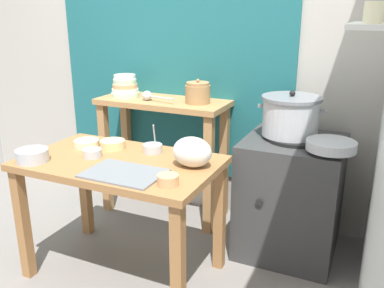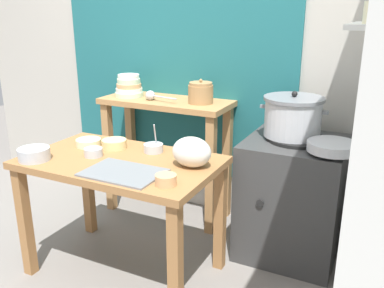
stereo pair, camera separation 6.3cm
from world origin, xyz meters
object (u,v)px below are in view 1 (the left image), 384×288
Objects in this scene: prep_table at (121,178)px; plastic_bag at (192,152)px; ladle at (148,96)px; serving_tray at (124,173)px; bowl_stack_enamel at (125,87)px; prep_bowl_2 at (113,144)px; clay_pot at (198,93)px; stove_block at (290,196)px; prep_bowl_3 at (153,148)px; prep_bowl_4 at (32,155)px; prep_bowl_1 at (92,153)px; prep_bowl_5 at (168,180)px; prep_bowl_0 at (87,143)px; back_shelf_table at (163,129)px; wide_pan at (331,145)px; steamer_pot at (291,116)px.

plastic_bag is (0.41, 0.08, 0.19)m from prep_table.
ladle is 0.99m from serving_tray.
bowl_stack_enamel is 1.41× the size of prep_bowl_2.
clay_pot is at bearing 90.82° from serving_tray.
stove_block is 0.95m from prep_bowl_3.
serving_tray is 2.68× the size of prep_bowl_2.
prep_table is at bearing 129.76° from serving_tray.
prep_table is 6.29× the size of prep_bowl_4.
clay_pot is at bearing 70.12° from prep_bowl_1.
stove_block is at bearing 63.42° from prep_bowl_5.
prep_bowl_3 is at bearing -92.38° from clay_pot.
prep_bowl_0 is 0.87× the size of prep_bowl_4.
back_shelf_table is at bearing 180.00° from clay_pot.
prep_bowl_0 is 1.45× the size of prep_bowl_5.
plastic_bag is at bearing -7.72° from prep_bowl_2.
prep_table is 0.81m from back_shelf_table.
clay_pot is (0.13, 0.79, 0.36)m from prep_table.
serving_tray is at bearing 5.27° from prep_bowl_4.
prep_table is at bearing -155.56° from wide_pan.
prep_bowl_0 is at bearing 148.47° from serving_tray.
prep_bowl_3 is at bearing -57.78° from ladle.
clay_pot reaches higher than prep_bowl_2.
prep_bowl_0 is 0.35m from prep_bowl_4.
wide_pan is at bearing 35.26° from serving_tray.
plastic_bag is at bearing -20.40° from prep_bowl_3.
prep_bowl_4 is (-0.11, -0.33, 0.01)m from prep_bowl_0.
ladle is 0.65m from prep_bowl_3.
prep_bowl_5 reaches higher than serving_tray.
stove_block is at bearing 34.95° from prep_bowl_4.
prep_bowl_1 is at bearing -157.53° from wide_pan.
back_shelf_table is 2.33× the size of steamer_pot.
prep_table is 0.96m from bowl_stack_enamel.
clay_pot is 0.64m from prep_bowl_3.
prep_bowl_3 is (-0.97, -0.29, -0.06)m from wide_pan.
plastic_bag is at bearing -126.26° from stove_block.
wide_pan is 2.61× the size of prep_bowl_5.
serving_tray is (-0.66, -0.85, -0.18)m from steamer_pot.
wide_pan reaches higher than prep_bowl_2.
prep_bowl_2 is (0.30, -0.61, -0.23)m from bowl_stack_enamel.
prep_bowl_2 is at bearing 134.85° from prep_table.
back_shelf_table is 6.42× the size of prep_bowl_2.
steamer_pot is 0.35m from wide_pan.
back_shelf_table reaches higher than prep_bowl_4.
ladle is at bearing 97.86° from prep_bowl_2.
prep_bowl_3 reaches higher than prep_bowl_4.
bowl_stack_enamel is 0.23m from ladle.
bowl_stack_enamel is 0.77× the size of wide_pan.
prep_bowl_3 is at bearing 38.23° from prep_bowl_4.
steamer_pot is at bearing 66.09° from prep_bowl_5.
wide_pan is (0.93, 0.66, 0.08)m from serving_tray.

